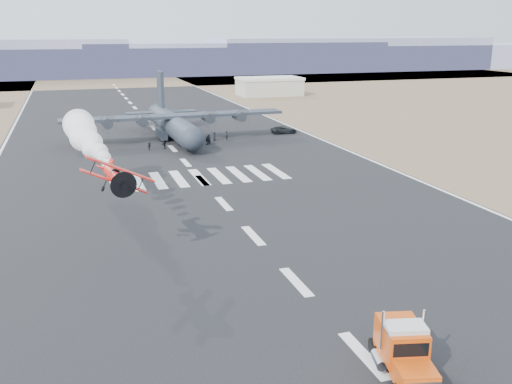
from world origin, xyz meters
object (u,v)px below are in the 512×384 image
crew_d (207,140)px  support_vehicle (284,130)px  crew_c (149,146)px  crew_f (164,144)px  crew_e (214,136)px  crew_a (180,142)px  hangar_right (269,86)px  aerobatic_biplane (115,176)px  transport_aircraft (173,123)px  crew_h (209,140)px  semi_truck (403,350)px  crew_b (187,142)px  crew_g (227,136)px

crew_d → support_vehicle: bearing=98.7°
crew_c → crew_f: bearing=-29.5°
crew_c → crew_e: 14.31m
crew_a → hangar_right: bearing=29.5°
crew_c → aerobatic_biplane: bearing=-145.7°
aerobatic_biplane → transport_aircraft: 61.78m
support_vehicle → crew_h: (-17.73, -6.91, 0.18)m
support_vehicle → crew_a: bearing=111.3°
semi_truck → crew_d: (5.73, 76.60, -0.93)m
support_vehicle → crew_b: 23.37m
crew_a → support_vehicle: bearing=-12.3°
crew_e → crew_g: crew_g is taller
aerobatic_biplane → crew_h: aerobatic_biplane is taller
crew_c → crew_g: 16.53m
crew_a → crew_c: 5.84m
crew_g → crew_f: bearing=113.9°
crew_b → crew_d: size_ratio=0.99×
aerobatic_biplane → crew_f: (12.33, 50.38, -7.13)m
support_vehicle → crew_d: size_ratio=3.31×
crew_b → crew_h: crew_h is taller
crew_b → crew_f: size_ratio=0.98×
crew_g → transport_aircraft: bearing=68.6°
aerobatic_biplane → transport_aircraft: (15.65, 59.58, -4.74)m
crew_d → crew_e: crew_e is taller
aerobatic_biplane → crew_h: bearing=62.7°
crew_d → semi_truck: bearing=-16.4°
crew_e → semi_truck: bearing=-5.7°
crew_e → crew_f: size_ratio=1.07×
crew_b → crew_e: bearing=41.5°
crew_d → crew_f: 8.38m
transport_aircraft → crew_f: (-3.31, -9.20, -2.39)m
hangar_right → semi_truck: (-44.87, -152.75, -1.28)m
semi_truck → crew_f: size_ratio=4.95×
semi_truck → crew_c: 74.72m
semi_truck → support_vehicle: semi_truck is taller
crew_b → crew_f: crew_f is taller
crew_a → crew_c: crew_a is taller
crew_b → crew_g: bearing=32.4°
crew_f → crew_g: size_ratio=0.88×
transport_aircraft → crew_d: (4.96, -7.88, -2.40)m
crew_b → crew_g: 9.45m
crew_f → crew_h: (8.62, 1.30, 0.11)m
transport_aircraft → crew_f: size_ratio=26.51×
crew_a → crew_b: bearing=-25.9°
crew_c → crew_e: bearing=-23.0°
hangar_right → crew_a: size_ratio=10.94×
support_vehicle → crew_b: bearing=112.0°
semi_truck → crew_e: 80.23m
semi_truck → crew_f: 75.33m
crew_b → crew_d: 4.10m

